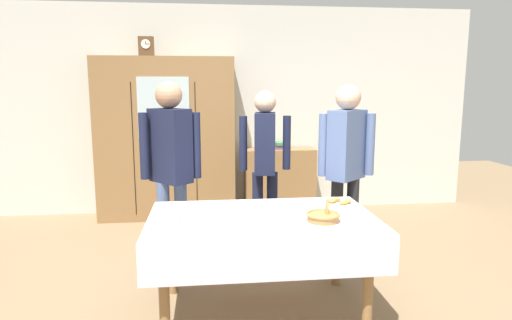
{
  "coord_description": "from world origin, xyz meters",
  "views": [
    {
      "loc": [
        -0.39,
        -3.26,
        1.66
      ],
      "look_at": [
        0.0,
        0.2,
        1.08
      ],
      "focal_mm": 30.86,
      "sensor_mm": 36.0,
      "label": 1
    }
  ],
  "objects_px": {
    "person_behind_table_left": "(171,159)",
    "person_behind_table_right": "(265,155)",
    "tea_cup_near_right": "(312,208)",
    "pastry_plate": "(340,203)",
    "tea_cup_mid_right": "(173,220)",
    "mantel_clock": "(146,47)",
    "bookshelf_low": "(280,181)",
    "book_stack": "(280,145)",
    "tea_cup_back_edge": "(367,222)",
    "wall_cabinet": "(166,139)",
    "dining_table": "(263,231)",
    "bread_basket": "(323,216)",
    "spoon_mid_right": "(192,234)",
    "person_by_cabinet": "(346,158)",
    "spoon_back_edge": "(251,216)"
  },
  "relations": [
    {
      "from": "wall_cabinet",
      "to": "spoon_back_edge",
      "type": "xyz_separation_m",
      "value": [
        0.82,
        -2.55,
        -0.28
      ]
    },
    {
      "from": "book_stack",
      "to": "tea_cup_back_edge",
      "type": "relative_size",
      "value": 1.73
    },
    {
      "from": "person_by_cabinet",
      "to": "person_behind_table_right",
      "type": "xyz_separation_m",
      "value": [
        -0.67,
        0.52,
        -0.04
      ]
    },
    {
      "from": "tea_cup_back_edge",
      "to": "tea_cup_mid_right",
      "type": "height_order",
      "value": "same"
    },
    {
      "from": "wall_cabinet",
      "to": "tea_cup_near_right",
      "type": "bearing_deg",
      "value": -62.5
    },
    {
      "from": "person_behind_table_right",
      "to": "tea_cup_back_edge",
      "type": "bearing_deg",
      "value": -72.91
    },
    {
      "from": "bookshelf_low",
      "to": "tea_cup_near_right",
      "type": "relative_size",
      "value": 7.09
    },
    {
      "from": "bookshelf_low",
      "to": "mantel_clock",
      "type": "bearing_deg",
      "value": -178.24
    },
    {
      "from": "pastry_plate",
      "to": "person_behind_table_right",
      "type": "height_order",
      "value": "person_behind_table_right"
    },
    {
      "from": "wall_cabinet",
      "to": "bookshelf_low",
      "type": "distance_m",
      "value": 1.58
    },
    {
      "from": "person_behind_table_left",
      "to": "bread_basket",
      "type": "bearing_deg",
      "value": -39.03
    },
    {
      "from": "book_stack",
      "to": "person_by_cabinet",
      "type": "distance_m",
      "value": 1.87
    },
    {
      "from": "spoon_mid_right",
      "to": "bread_basket",
      "type": "bearing_deg",
      "value": 11.05
    },
    {
      "from": "bread_basket",
      "to": "person_behind_table_right",
      "type": "relative_size",
      "value": 0.15
    },
    {
      "from": "mantel_clock",
      "to": "pastry_plate",
      "type": "distance_m",
      "value": 3.22
    },
    {
      "from": "spoon_back_edge",
      "to": "tea_cup_mid_right",
      "type": "bearing_deg",
      "value": -168.45
    },
    {
      "from": "person_by_cabinet",
      "to": "person_behind_table_left",
      "type": "distance_m",
      "value": 1.57
    },
    {
      "from": "bookshelf_low",
      "to": "bread_basket",
      "type": "xyz_separation_m",
      "value": [
        -0.15,
        -2.77,
        0.34
      ]
    },
    {
      "from": "wall_cabinet",
      "to": "tea_cup_back_edge",
      "type": "xyz_separation_m",
      "value": [
        1.58,
        -2.86,
        -0.25
      ]
    },
    {
      "from": "mantel_clock",
      "to": "bookshelf_low",
      "type": "relative_size",
      "value": 0.26
    },
    {
      "from": "book_stack",
      "to": "pastry_plate",
      "type": "xyz_separation_m",
      "value": [
        0.09,
        -2.35,
        -0.16
      ]
    },
    {
      "from": "dining_table",
      "to": "pastry_plate",
      "type": "height_order",
      "value": "pastry_plate"
    },
    {
      "from": "person_behind_table_right",
      "to": "tea_cup_near_right",
      "type": "bearing_deg",
      "value": -80.57
    },
    {
      "from": "bread_basket",
      "to": "spoon_mid_right",
      "type": "height_order",
      "value": "bread_basket"
    },
    {
      "from": "person_by_cabinet",
      "to": "spoon_back_edge",
      "type": "bearing_deg",
      "value": -141.29
    },
    {
      "from": "wall_cabinet",
      "to": "book_stack",
      "type": "height_order",
      "value": "wall_cabinet"
    },
    {
      "from": "person_behind_table_left",
      "to": "mantel_clock",
      "type": "bearing_deg",
      "value": 102.47
    },
    {
      "from": "tea_cup_back_edge",
      "to": "spoon_mid_right",
      "type": "bearing_deg",
      "value": -178.48
    },
    {
      "from": "person_behind_table_right",
      "to": "person_by_cabinet",
      "type": "bearing_deg",
      "value": -37.46
    },
    {
      "from": "mantel_clock",
      "to": "tea_cup_back_edge",
      "type": "height_order",
      "value": "mantel_clock"
    },
    {
      "from": "person_behind_table_right",
      "to": "person_behind_table_left",
      "type": "bearing_deg",
      "value": -148.96
    },
    {
      "from": "spoon_mid_right",
      "to": "spoon_back_edge",
      "type": "bearing_deg",
      "value": 39.52
    },
    {
      "from": "dining_table",
      "to": "book_stack",
      "type": "xyz_separation_m",
      "value": [
        0.56,
        2.64,
        0.27
      ]
    },
    {
      "from": "person_behind_table_left",
      "to": "bookshelf_low",
      "type": "bearing_deg",
      "value": 55.79
    },
    {
      "from": "tea_cup_near_right",
      "to": "tea_cup_mid_right",
      "type": "xyz_separation_m",
      "value": [
        -1.02,
        -0.19,
        0.0
      ]
    },
    {
      "from": "tea_cup_near_right",
      "to": "tea_cup_mid_right",
      "type": "bearing_deg",
      "value": -169.64
    },
    {
      "from": "tea_cup_back_edge",
      "to": "bread_basket",
      "type": "xyz_separation_m",
      "value": [
        -0.27,
        0.15,
        0.01
      ]
    },
    {
      "from": "bread_basket",
      "to": "person_behind_table_left",
      "type": "xyz_separation_m",
      "value": [
        -1.11,
        0.9,
        0.28
      ]
    },
    {
      "from": "wall_cabinet",
      "to": "person_behind_table_left",
      "type": "xyz_separation_m",
      "value": [
        0.2,
        -1.81,
        0.03
      ]
    },
    {
      "from": "spoon_back_edge",
      "to": "pastry_plate",
      "type": "bearing_deg",
      "value": 18.76
    },
    {
      "from": "wall_cabinet",
      "to": "spoon_mid_right",
      "type": "height_order",
      "value": "wall_cabinet"
    },
    {
      "from": "book_stack",
      "to": "mantel_clock",
      "type": "bearing_deg",
      "value": -178.24
    },
    {
      "from": "bookshelf_low",
      "to": "tea_cup_back_edge",
      "type": "distance_m",
      "value": 2.93
    },
    {
      "from": "person_by_cabinet",
      "to": "spoon_mid_right",
      "type": "bearing_deg",
      "value": -141.04
    },
    {
      "from": "dining_table",
      "to": "bookshelf_low",
      "type": "distance_m",
      "value": 2.71
    },
    {
      "from": "mantel_clock",
      "to": "bread_basket",
      "type": "height_order",
      "value": "mantel_clock"
    },
    {
      "from": "person_behind_table_left",
      "to": "person_behind_table_right",
      "type": "height_order",
      "value": "person_behind_table_left"
    },
    {
      "from": "person_behind_table_left",
      "to": "wall_cabinet",
      "type": "bearing_deg",
      "value": 96.2
    },
    {
      "from": "tea_cup_near_right",
      "to": "pastry_plate",
      "type": "bearing_deg",
      "value": 33.38
    },
    {
      "from": "person_behind_table_left",
      "to": "person_behind_table_right",
      "type": "relative_size",
      "value": 1.05
    }
  ]
}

